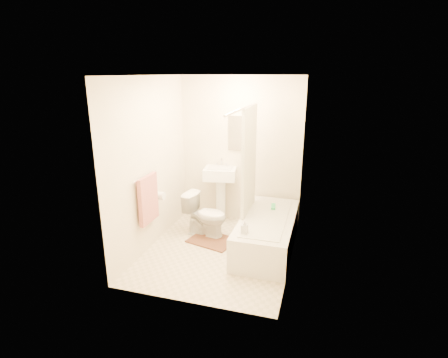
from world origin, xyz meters
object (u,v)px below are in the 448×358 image
(toilet, at_px, (206,215))
(bath_mat, at_px, (212,240))
(soap_bottle, at_px, (244,227))
(sink, at_px, (221,192))
(bathtub, at_px, (267,233))

(toilet, bearing_deg, bath_mat, -128.97)
(toilet, relative_size, soap_bottle, 3.71)
(toilet, distance_m, sink, 0.64)
(sink, xyz_separation_m, bathtub, (0.93, -0.76, -0.27))
(bath_mat, relative_size, soap_bottle, 3.64)
(bathtub, xyz_separation_m, soap_bottle, (-0.20, -0.59, 0.33))
(bathtub, relative_size, soap_bottle, 9.27)
(toilet, distance_m, bathtub, 1.00)
(sink, bearing_deg, soap_bottle, -70.66)
(bathtub, bearing_deg, soap_bottle, -108.76)
(toilet, distance_m, soap_bottle, 1.10)
(sink, height_order, bathtub, sink)
(bath_mat, distance_m, soap_bottle, 1.01)
(sink, bearing_deg, bath_mat, -91.30)
(sink, relative_size, soap_bottle, 5.61)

